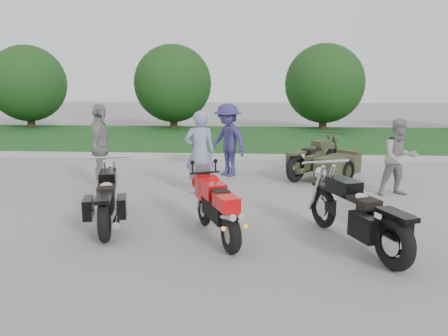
# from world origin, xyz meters

# --- Properties ---
(ground) EXTENTS (80.00, 80.00, 0.00)m
(ground) POSITION_xyz_m (0.00, 0.00, 0.00)
(ground) COLOR #9D9D98
(ground) RESTS_ON ground
(curb) EXTENTS (60.00, 0.30, 0.15)m
(curb) POSITION_xyz_m (0.00, 6.00, 0.07)
(curb) COLOR #AAA8A0
(curb) RESTS_ON ground
(grass_strip) EXTENTS (60.00, 8.00, 0.14)m
(grass_strip) POSITION_xyz_m (0.00, 10.15, 0.07)
(grass_strip) COLOR #23581E
(grass_strip) RESTS_ON ground
(tree_far_left) EXTENTS (3.60, 3.60, 4.00)m
(tree_far_left) POSITION_xyz_m (-10.00, 13.50, 2.19)
(tree_far_left) COLOR #3F2B1C
(tree_far_left) RESTS_ON ground
(tree_mid_left) EXTENTS (3.60, 3.60, 4.00)m
(tree_mid_left) POSITION_xyz_m (-3.00, 13.50, 2.19)
(tree_mid_left) COLOR #3F2B1C
(tree_mid_left) RESTS_ON ground
(tree_mid_right) EXTENTS (3.60, 3.60, 4.00)m
(tree_mid_right) POSITION_xyz_m (4.00, 13.50, 2.19)
(tree_mid_right) COLOR #3F2B1C
(tree_mid_right) RESTS_ON ground
(sportbike_red) EXTENTS (0.86, 1.73, 0.87)m
(sportbike_red) POSITION_xyz_m (0.22, -0.77, 0.51)
(sportbike_red) COLOR black
(sportbike_red) RESTS_ON ground
(cruiser_left) EXTENTS (0.76, 2.18, 0.85)m
(cruiser_left) POSITION_xyz_m (-1.60, -0.32, 0.44)
(cruiser_left) COLOR black
(cruiser_left) RESTS_ON ground
(cruiser_right) EXTENTS (1.07, 2.30, 0.93)m
(cruiser_right) POSITION_xyz_m (2.27, -1.01, 0.47)
(cruiser_right) COLOR black
(cruiser_right) RESTS_ON ground
(cruiser_sidecar) EXTENTS (1.90, 2.11, 0.88)m
(cruiser_sidecar) POSITION_xyz_m (2.54, 3.38, 0.41)
(cruiser_sidecar) COLOR black
(cruiser_sidecar) RESTS_ON ground
(person_stripe) EXTENTS (0.70, 0.52, 1.76)m
(person_stripe) POSITION_xyz_m (-0.36, 1.93, 0.88)
(person_stripe) COLOR #8486B4
(person_stripe) RESTS_ON ground
(person_grey) EXTENTS (0.86, 0.72, 1.60)m
(person_grey) POSITION_xyz_m (3.77, 2.02, 0.80)
(person_grey) COLOR gray
(person_grey) RESTS_ON ground
(person_denim) EXTENTS (1.30, 1.29, 1.80)m
(person_denim) POSITION_xyz_m (0.13, 3.71, 0.90)
(person_denim) COLOR navy
(person_denim) RESTS_ON ground
(person_back) EXTENTS (0.58, 1.14, 1.87)m
(person_back) POSITION_xyz_m (-2.60, 2.27, 0.93)
(person_back) COLOR gray
(person_back) RESTS_ON ground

